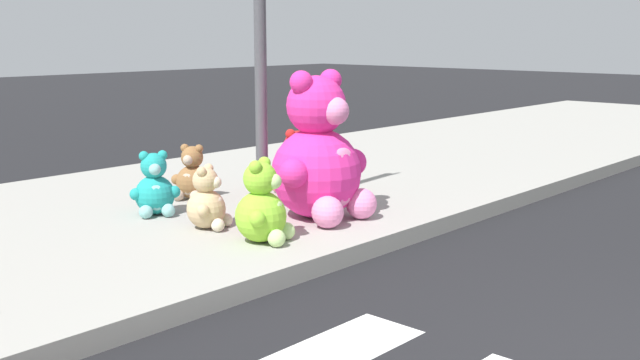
% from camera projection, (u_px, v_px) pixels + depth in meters
% --- Properties ---
extents(sidewalk, '(28.00, 4.40, 0.15)m').
position_uv_depth(sidewalk, '(121.00, 223.00, 6.77)').
color(sidewalk, '#9E9B93').
rests_on(sidewalk, ground_plane).
extents(sign_pole, '(0.56, 0.11, 3.20)m').
position_uv_depth(sign_pole, '(260.00, 23.00, 6.63)').
color(sign_pole, '#4C4C51').
rests_on(sign_pole, sidewalk).
extents(plush_pink_large, '(1.00, 0.88, 1.30)m').
position_uv_depth(plush_pink_large, '(320.00, 160.00, 6.56)').
color(plush_pink_large, '#F22D93').
rests_on(plush_pink_large, sidewalk).
extents(plush_tan, '(0.38, 0.39, 0.54)m').
position_uv_depth(plush_tan, '(208.00, 203.00, 6.26)').
color(plush_tan, tan).
rests_on(plush_tan, sidewalk).
extents(plush_red, '(0.52, 0.46, 0.67)m').
position_uv_depth(plush_red, '(296.00, 167.00, 7.63)').
color(plush_red, red).
rests_on(plush_red, sidewalk).
extents(plush_teal, '(0.40, 0.42, 0.58)m').
position_uv_depth(plush_teal, '(155.00, 189.00, 6.73)').
color(plush_teal, teal).
rests_on(plush_teal, sidewalk).
extents(plush_lime, '(0.47, 0.47, 0.66)m').
position_uv_depth(plush_lime, '(263.00, 209.00, 5.84)').
color(plush_lime, '#8CD133').
rests_on(plush_lime, sidewalk).
extents(plush_brown, '(0.39, 0.39, 0.54)m').
position_uv_depth(plush_brown, '(192.00, 177.00, 7.38)').
color(plush_brown, olive).
rests_on(plush_brown, sidewalk).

